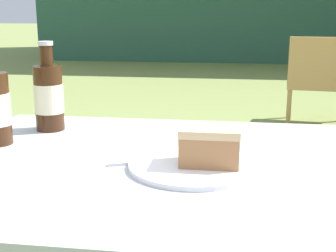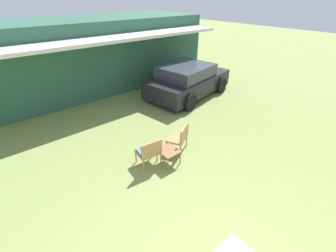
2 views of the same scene
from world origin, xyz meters
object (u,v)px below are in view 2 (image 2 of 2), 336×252
at_px(garden_side_table, 169,152).
at_px(wicker_chair_cushioned, 149,151).
at_px(parked_car, 188,80).
at_px(wicker_chair_plain, 180,137).

bearing_deg(garden_side_table, wicker_chair_cushioned, 148.53).
relative_size(parked_car, garden_side_table, 8.14).
bearing_deg(parked_car, wicker_chair_plain, -146.68).
xyz_separation_m(wicker_chair_cushioned, wicker_chair_plain, (1.04, -0.01, 0.00)).
relative_size(parked_car, wicker_chair_plain, 5.33).
bearing_deg(wicker_chair_plain, parked_car, -164.52).
bearing_deg(garden_side_table, parked_car, 40.50).
distance_m(parked_car, wicker_chair_plain, 4.09).
bearing_deg(wicker_chair_cushioned, wicker_chair_plain, -174.51).
relative_size(parked_car, wicker_chair_cushioned, 5.33).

